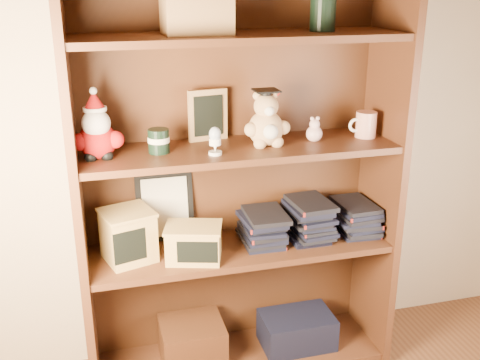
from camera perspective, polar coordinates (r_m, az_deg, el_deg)
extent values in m
cube|color=tan|center=(2.19, 0.68, 12.54)|extent=(3.00, 0.04, 2.50)
cube|color=#4C2815|center=(2.03, -16.17, -1.99)|extent=(0.03, 0.35, 1.60)
cube|color=#4C2815|center=(2.31, 14.18, 0.81)|extent=(0.03, 0.35, 1.60)
cube|color=#462513|center=(2.24, -1.10, 0.89)|extent=(1.20, 0.02, 1.60)
cube|color=#4C2815|center=(2.46, 0.00, -17.41)|extent=(1.14, 0.33, 0.02)
cube|color=#4C2815|center=(1.97, 0.00, 14.31)|extent=(1.14, 0.33, 0.02)
cube|color=#462513|center=(2.37, -4.87, -16.14)|extent=(0.25, 0.22, 0.18)
cube|color=black|center=(2.48, 5.79, -14.90)|extent=(0.30, 0.20, 0.14)
cube|color=#9E7547|center=(1.93, -4.48, 16.30)|extent=(0.22, 0.18, 0.12)
cylinder|color=black|center=(2.06, 8.40, 16.23)|extent=(0.09, 0.09, 0.11)
cube|color=#4C2815|center=(2.20, 0.00, -6.96)|extent=(1.14, 0.33, 0.02)
cube|color=#4C2815|center=(2.05, 0.00, 3.10)|extent=(1.14, 0.33, 0.02)
sphere|color=#A50F0F|center=(1.96, -14.27, 3.89)|extent=(0.13, 0.13, 0.13)
sphere|color=#A50F0F|center=(1.94, -15.98, 3.73)|extent=(0.06, 0.06, 0.06)
sphere|color=#A50F0F|center=(1.94, -12.54, 4.03)|extent=(0.06, 0.06, 0.06)
sphere|color=black|center=(1.94, -14.91, 2.29)|extent=(0.04, 0.04, 0.04)
sphere|color=black|center=(1.95, -13.35, 2.42)|extent=(0.04, 0.04, 0.04)
sphere|color=white|center=(1.93, -14.41, 5.59)|extent=(0.10, 0.10, 0.10)
sphere|color=#D8B293|center=(1.94, -14.48, 6.30)|extent=(0.07, 0.07, 0.07)
cone|color=#A50F0F|center=(1.93, -14.61, 7.83)|extent=(0.07, 0.07, 0.06)
sphere|color=white|center=(1.93, -14.69, 8.76)|extent=(0.03, 0.03, 0.03)
cylinder|color=white|center=(1.94, -14.54, 7.01)|extent=(0.08, 0.08, 0.01)
cylinder|color=black|center=(1.98, -8.26, 3.95)|extent=(0.07, 0.07, 0.08)
cylinder|color=beige|center=(1.98, -8.27, 4.10)|extent=(0.08, 0.08, 0.02)
cube|color=#9E7547|center=(2.11, -3.29, 6.60)|extent=(0.15, 0.04, 0.19)
cube|color=black|center=(2.10, -3.22, 6.53)|extent=(0.11, 0.02, 0.15)
cube|color=#9E7547|center=(2.16, -3.43, 4.71)|extent=(0.07, 0.07, 0.01)
cylinder|color=white|center=(1.95, -2.53, 2.75)|extent=(0.05, 0.05, 0.01)
cone|color=white|center=(1.94, -2.54, 3.34)|extent=(0.02, 0.02, 0.03)
cylinder|color=white|center=(1.94, -2.55, 3.92)|extent=(0.04, 0.04, 0.02)
ellipsoid|color=#A7B6CB|center=(1.93, -2.56, 4.67)|extent=(0.04, 0.04, 0.05)
sphere|color=tan|center=(2.05, 2.63, 5.24)|extent=(0.13, 0.13, 0.13)
sphere|color=white|center=(2.00, 3.11, 4.93)|extent=(0.06, 0.06, 0.06)
sphere|color=tan|center=(2.02, 1.16, 5.13)|extent=(0.05, 0.05, 0.05)
sphere|color=tan|center=(2.06, 4.40, 5.34)|extent=(0.05, 0.05, 0.05)
sphere|color=tan|center=(2.02, 2.05, 3.73)|extent=(0.05, 0.05, 0.05)
sphere|color=tan|center=(2.04, 3.80, 3.86)|extent=(0.05, 0.05, 0.05)
sphere|color=tan|center=(2.04, 2.67, 7.51)|extent=(0.09, 0.09, 0.09)
sphere|color=white|center=(2.00, 2.99, 7.03)|extent=(0.04, 0.04, 0.04)
sphere|color=tan|center=(2.03, 1.72, 8.54)|extent=(0.03, 0.03, 0.03)
sphere|color=tan|center=(2.05, 3.48, 8.62)|extent=(0.03, 0.03, 0.03)
cylinder|color=black|center=(2.03, 2.69, 8.79)|extent=(0.04, 0.04, 0.02)
cube|color=black|center=(2.02, 2.69, 9.08)|extent=(0.09, 0.09, 0.01)
cylinder|color=#A50F0F|center=(2.02, 3.99, 8.74)|extent=(0.00, 0.04, 0.03)
sphere|color=beige|center=(2.13, 7.55, 4.68)|extent=(0.06, 0.06, 0.06)
sphere|color=beige|center=(2.12, 7.59, 5.63)|extent=(0.04, 0.04, 0.04)
sphere|color=beige|center=(2.11, 7.34, 6.19)|extent=(0.02, 0.02, 0.02)
sphere|color=beige|center=(2.12, 7.90, 6.22)|extent=(0.02, 0.02, 0.02)
cylinder|color=silver|center=(2.21, 12.67, 5.53)|extent=(0.08, 0.08, 0.10)
torus|color=white|center=(2.19, 11.64, 5.47)|extent=(0.06, 0.01, 0.06)
cube|color=black|center=(2.21, -7.64, -2.64)|extent=(0.22, 0.05, 0.28)
cube|color=beige|center=(2.20, -7.60, -2.74)|extent=(0.18, 0.04, 0.23)
cube|color=tan|center=(2.09, -11.29, -5.62)|extent=(0.21, 0.21, 0.18)
cube|color=black|center=(2.02, -11.10, -6.62)|extent=(0.12, 0.04, 0.12)
cube|color=tan|center=(2.05, -11.46, -3.26)|extent=(0.22, 0.22, 0.01)
cube|color=tan|center=(2.07, -4.72, -6.47)|extent=(0.22, 0.18, 0.13)
cube|color=black|center=(2.01, -4.35, -7.32)|extent=(0.14, 0.04, 0.08)
cube|color=tan|center=(2.04, -4.77, -4.81)|extent=(0.24, 0.20, 0.01)
cube|color=black|center=(2.21, 2.31, -6.20)|extent=(0.14, 0.20, 0.02)
cube|color=black|center=(2.20, 2.31, -5.82)|extent=(0.14, 0.20, 0.02)
cube|color=black|center=(2.20, 2.32, -5.45)|extent=(0.14, 0.20, 0.02)
cube|color=black|center=(2.19, 2.32, -5.07)|extent=(0.14, 0.20, 0.02)
cube|color=black|center=(2.18, 2.33, -4.69)|extent=(0.14, 0.20, 0.02)
cube|color=black|center=(2.18, 2.33, -4.30)|extent=(0.14, 0.20, 0.02)
cube|color=black|center=(2.17, 2.34, -3.92)|extent=(0.14, 0.20, 0.02)
cube|color=black|center=(2.16, 2.35, -3.53)|extent=(0.14, 0.20, 0.02)
cube|color=black|center=(2.27, 6.95, -5.61)|extent=(0.14, 0.20, 0.02)
cube|color=black|center=(2.26, 6.96, -5.24)|extent=(0.14, 0.20, 0.02)
cube|color=black|center=(2.26, 6.98, -4.87)|extent=(0.14, 0.20, 0.02)
cube|color=black|center=(2.25, 7.00, -4.50)|extent=(0.14, 0.20, 0.02)
cube|color=black|center=(2.24, 7.01, -4.13)|extent=(0.14, 0.20, 0.02)
cube|color=black|center=(2.24, 7.03, -3.75)|extent=(0.14, 0.20, 0.02)
cube|color=black|center=(2.23, 7.05, -3.38)|extent=(0.14, 0.20, 0.02)
cube|color=black|center=(2.22, 7.06, -3.00)|extent=(0.14, 0.20, 0.02)
cube|color=black|center=(2.22, 7.08, -2.61)|extent=(0.14, 0.20, 0.02)
cube|color=black|center=(2.21, 7.10, -2.23)|extent=(0.14, 0.20, 0.02)
cube|color=black|center=(2.35, 11.44, -5.00)|extent=(0.14, 0.20, 0.02)
cube|color=black|center=(2.34, 11.47, -4.64)|extent=(0.14, 0.20, 0.02)
cube|color=black|center=(2.33, 11.49, -4.28)|extent=(0.14, 0.20, 0.02)
cube|color=black|center=(2.33, 11.52, -3.92)|extent=(0.14, 0.20, 0.02)
cube|color=black|center=(2.32, 11.55, -3.56)|extent=(0.14, 0.20, 0.02)
cube|color=black|center=(2.31, 11.57, -3.20)|extent=(0.14, 0.20, 0.02)
cube|color=black|center=(2.31, 11.60, -2.83)|extent=(0.14, 0.20, 0.02)
cube|color=black|center=(2.30, 11.63, -2.46)|extent=(0.14, 0.20, 0.02)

